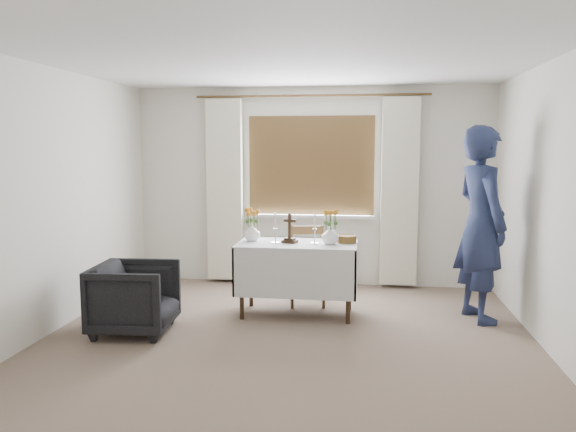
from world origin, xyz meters
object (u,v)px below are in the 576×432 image
at_px(armchair, 135,298).
at_px(wooden_cross, 290,228).
at_px(flower_vase_right, 330,235).
at_px(flower_vase_left, 252,232).
at_px(wooden_chair, 307,266).
at_px(altar_table, 297,279).
at_px(person, 481,224).

bearing_deg(armchair, wooden_cross, -64.45).
height_order(wooden_cross, flower_vase_right, wooden_cross).
bearing_deg(armchair, flower_vase_right, -70.99).
bearing_deg(flower_vase_left, wooden_cross, -10.95).
height_order(flower_vase_left, flower_vase_right, flower_vase_right).
bearing_deg(armchair, wooden_chair, -56.14).
distance_m(altar_table, wooden_cross, 0.54).
bearing_deg(armchair, flower_vase_left, -52.21).
bearing_deg(flower_vase_left, flower_vase_right, -6.72).
xyz_separation_m(altar_table, armchair, (-1.46, -0.77, -0.05)).
height_order(armchair, flower_vase_right, flower_vase_right).
bearing_deg(person, flower_vase_right, 75.96).
xyz_separation_m(flower_vase_left, flower_vase_right, (0.84, -0.10, 0.00)).
relative_size(altar_table, flower_vase_left, 6.80).
bearing_deg(wooden_cross, altar_table, 16.90).
bearing_deg(person, flower_vase_left, 72.08).
relative_size(altar_table, wooden_chair, 1.42).
height_order(wooden_chair, person, person).
xyz_separation_m(person, flower_vase_right, (-1.51, -0.11, -0.13)).
height_order(altar_table, wooden_chair, wooden_chair).
distance_m(altar_table, person, 1.95).
distance_m(wooden_chair, armchair, 1.93).
distance_m(wooden_chair, wooden_cross, 0.64).
bearing_deg(person, altar_table, 74.75).
xyz_separation_m(armchair, flower_vase_right, (1.80, 0.76, 0.52)).
relative_size(armchair, wooden_cross, 2.36).
bearing_deg(flower_vase_left, wooden_chair, 29.79).
bearing_deg(wooden_cross, flower_vase_right, 17.14).
bearing_deg(flower_vase_right, wooden_cross, 177.52).
height_order(altar_table, flower_vase_left, flower_vase_left).
height_order(person, wooden_cross, person).
bearing_deg(wooden_chair, altar_table, -107.68).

